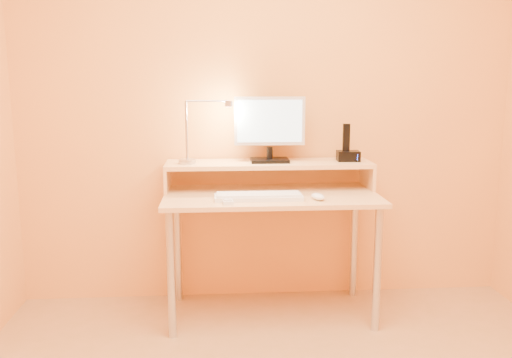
{
  "coord_description": "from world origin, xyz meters",
  "views": [
    {
      "loc": [
        -0.3,
        -1.8,
        1.36
      ],
      "look_at": [
        -0.09,
        1.13,
        0.82
      ],
      "focal_mm": 38.19,
      "sensor_mm": 36.0,
      "label": 1
    }
  ],
  "objects": [
    {
      "name": "monitor_back",
      "position": [
        0.0,
        1.36,
        1.12
      ],
      "size": [
        0.37,
        0.02,
        0.24
      ],
      "primitive_type": "cube",
      "rotation": [
        0.0,
        0.0,
        -0.02
      ],
      "color": "black",
      "rests_on": "monitor_panel"
    },
    {
      "name": "lamp_head",
      "position": [
        -0.23,
        1.3,
        1.22
      ],
      "size": [
        0.04,
        0.04,
        0.03
      ],
      "primitive_type": "cylinder",
      "color": "silver",
      "rests_on": "lamp_arm"
    },
    {
      "name": "desk_leg_fl",
      "position": [
        -0.55,
        0.93,
        0.35
      ],
      "size": [
        0.04,
        0.04,
        0.69
      ],
      "primitive_type": "cylinder",
      "color": "silver",
      "rests_on": "floor"
    },
    {
      "name": "monitor_foot",
      "position": [
        0.0,
        1.33,
        0.89
      ],
      "size": [
        0.22,
        0.16,
        0.02
      ],
      "primitive_type": "cube",
      "color": "black",
      "rests_on": "desk_shelf"
    },
    {
      "name": "wall_back",
      "position": [
        0.0,
        1.5,
        1.25
      ],
      "size": [
        3.0,
        0.04,
        2.5
      ],
      "primitive_type": "cube",
      "color": "#EF9B41",
      "rests_on": "floor"
    },
    {
      "name": "remote_control",
      "position": [
        -0.26,
        1.02,
        0.73
      ],
      "size": [
        0.07,
        0.2,
        0.02
      ],
      "primitive_type": "cube",
      "rotation": [
        0.0,
        0.0,
        0.1
      ],
      "color": "silver",
      "rests_on": "desk_lower"
    },
    {
      "name": "monitor_neck",
      "position": [
        0.0,
        1.33,
        0.93
      ],
      "size": [
        0.04,
        0.04,
        0.07
      ],
      "primitive_type": "cylinder",
      "color": "black",
      "rests_on": "monitor_foot"
    },
    {
      "name": "keyboard",
      "position": [
        -0.08,
        1.05,
        0.73
      ],
      "size": [
        0.47,
        0.15,
        0.02
      ],
      "primitive_type": "cube",
      "rotation": [
        0.0,
        0.0,
        -0.0
      ],
      "color": "silver",
      "rests_on": "desk_lower"
    },
    {
      "name": "shelf_riser_left",
      "position": [
        -0.59,
        1.33,
        0.79
      ],
      "size": [
        0.02,
        0.3,
        0.14
      ],
      "primitive_type": "cube",
      "color": "#EDBD7F",
      "rests_on": "desk_lower"
    },
    {
      "name": "mouse",
      "position": [
        0.23,
        1.01,
        0.74
      ],
      "size": [
        0.09,
        0.12,
        0.04
      ],
      "primitive_type": "ellipsoid",
      "rotation": [
        0.0,
        0.0,
        0.32
      ],
      "color": "white",
      "rests_on": "desk_lower"
    },
    {
      "name": "lamp_arm",
      "position": [
        -0.35,
        1.3,
        1.24
      ],
      "size": [
        0.24,
        0.01,
        0.01
      ],
      "primitive_type": "cylinder",
      "rotation": [
        0.0,
        1.57,
        0.0
      ],
      "color": "silver",
      "rests_on": "lamp_post"
    },
    {
      "name": "shelf_riser_right",
      "position": [
        0.59,
        1.33,
        0.79
      ],
      "size": [
        0.02,
        0.3,
        0.14
      ],
      "primitive_type": "cube",
      "color": "#EDBD7F",
      "rests_on": "desk_lower"
    },
    {
      "name": "desk_leg_bl",
      "position": [
        -0.55,
        1.43,
        0.35
      ],
      "size": [
        0.04,
        0.04,
        0.69
      ],
      "primitive_type": "cylinder",
      "color": "silver",
      "rests_on": "floor"
    },
    {
      "name": "desk_leg_fr",
      "position": [
        0.55,
        0.93,
        0.35
      ],
      "size": [
        0.04,
        0.04,
        0.69
      ],
      "primitive_type": "cylinder",
      "color": "silver",
      "rests_on": "floor"
    },
    {
      "name": "phone_led",
      "position": [
        0.52,
        1.28,
        0.91
      ],
      "size": [
        0.01,
        0.0,
        0.04
      ],
      "primitive_type": "cube",
      "color": "#306CFF",
      "rests_on": "phone_dock"
    },
    {
      "name": "desk_leg_br",
      "position": [
        0.55,
        1.43,
        0.35
      ],
      "size": [
        0.04,
        0.04,
        0.69
      ],
      "primitive_type": "cylinder",
      "color": "silver",
      "rests_on": "floor"
    },
    {
      "name": "phone_dock",
      "position": [
        0.47,
        1.33,
        0.91
      ],
      "size": [
        0.14,
        0.11,
        0.06
      ],
      "primitive_type": "cube",
      "rotation": [
        0.0,
        0.0,
        -0.06
      ],
      "color": "black",
      "rests_on": "desk_shelf"
    },
    {
      "name": "phone_handset",
      "position": [
        0.46,
        1.33,
        1.02
      ],
      "size": [
        0.04,
        0.03,
        0.16
      ],
      "primitive_type": "cube",
      "rotation": [
        0.0,
        0.0,
        -0.06
      ],
      "color": "black",
      "rests_on": "phone_dock"
    },
    {
      "name": "lamp_base",
      "position": [
        -0.47,
        1.3,
        0.89
      ],
      "size": [
        0.1,
        0.1,
        0.02
      ],
      "primitive_type": "cylinder",
      "color": "silver",
      "rests_on": "desk_shelf"
    },
    {
      "name": "lamp_bulb",
      "position": [
        -0.23,
        1.3,
        1.2
      ],
      "size": [
        0.03,
        0.03,
        0.0
      ],
      "primitive_type": "cylinder",
      "color": "#FFEAC6",
      "rests_on": "lamp_head"
    },
    {
      "name": "lamp_post",
      "position": [
        -0.47,
        1.3,
        1.07
      ],
      "size": [
        0.01,
        0.01,
        0.33
      ],
      "primitive_type": "cylinder",
      "color": "silver",
      "rests_on": "lamp_base"
    },
    {
      "name": "monitor_screen",
      "position": [
        0.0,
        1.32,
        1.12
      ],
      "size": [
        0.37,
        0.01,
        0.24
      ],
      "primitive_type": "cube",
      "rotation": [
        0.0,
        0.0,
        -0.02
      ],
      "color": "#B2E0FD",
      "rests_on": "monitor_panel"
    },
    {
      "name": "desk_shelf",
      "position": [
        0.0,
        1.33,
        0.87
      ],
      "size": [
        1.2,
        0.3,
        0.02
      ],
      "primitive_type": "cube",
      "color": "#EDBD7F",
      "rests_on": "desk_lower"
    },
    {
      "name": "monitor_panel",
      "position": [
        0.0,
        1.34,
        1.12
      ],
      "size": [
        0.41,
        0.04,
        0.28
      ],
      "primitive_type": "cube",
      "rotation": [
        0.0,
        0.0,
        -0.02
      ],
      "color": "#BDBCC1",
      "rests_on": "monitor_neck"
    },
    {
      "name": "desk_lower",
      "position": [
        0.0,
        1.18,
        0.71
      ],
      "size": [
        1.2,
        0.6,
        0.02
      ],
      "primitive_type": "cube",
      "color": "#EDBD7F",
      "rests_on": "floor"
    }
  ]
}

